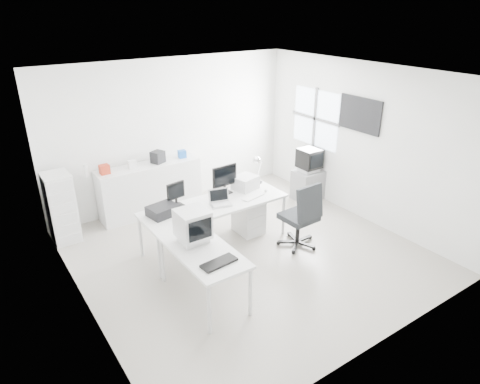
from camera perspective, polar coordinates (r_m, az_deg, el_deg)
floor at (r=6.95m, az=0.94°, el=-8.11°), size 5.00×5.00×0.01m
ceiling at (r=5.95m, az=1.13°, el=15.37°), size 5.00×5.00×0.01m
back_wall at (r=8.37m, az=-9.00°, el=7.81°), size 5.00×0.02×2.80m
left_wall at (r=5.39m, az=-21.24°, el=-2.93°), size 0.02×5.00×2.80m
right_wall at (r=7.95m, az=15.99°, el=6.30°), size 0.02×5.00×2.80m
window at (r=8.66m, az=10.00°, el=9.66°), size 0.02×1.20×1.10m
wall_picture at (r=7.86m, az=15.70°, el=9.93°), size 0.04×0.90×0.60m
main_desk at (r=7.00m, az=-3.31°, el=-4.32°), size 2.40×0.80×0.75m
side_desk at (r=5.83m, az=-4.85°, el=-10.80°), size 0.70×1.40×0.75m
drawer_pedestal at (r=7.42m, az=1.13°, el=-3.24°), size 0.40×0.50×0.60m
inkjet_printer at (r=6.54m, az=-10.24°, el=-2.43°), size 0.48×0.40×0.15m
lcd_monitor_small at (r=6.72m, az=-8.54°, el=-0.41°), size 0.34×0.23×0.39m
lcd_monitor_large at (r=7.10m, az=-2.06°, el=1.61°), size 0.47×0.21×0.48m
laptop at (r=6.74m, az=-2.60°, el=-0.96°), size 0.38×0.39×0.21m
white_keyboard at (r=7.04m, az=1.77°, el=-0.63°), size 0.45×0.23×0.02m
white_mouse at (r=7.24m, az=3.47°, el=0.19°), size 0.05×0.05×0.05m
laser_printer at (r=7.33m, az=0.72°, el=1.28°), size 0.46×0.42×0.22m
desk_lamp at (r=7.53m, az=2.56°, el=2.95°), size 0.19×0.19×0.48m
crt_monitor at (r=5.70m, az=-6.32°, el=-4.51°), size 0.42×0.42×0.48m
black_keyboard at (r=5.32m, az=-2.82°, el=-9.40°), size 0.48×0.23×0.03m
office_chair at (r=6.95m, az=7.84°, el=-2.90°), size 0.69×0.69×1.15m
tv_cabinet at (r=8.77m, az=9.01°, el=0.95°), size 0.55×0.45×0.60m
crt_tv at (r=8.58m, az=9.23°, el=4.19°), size 0.50×0.48×0.45m
sideboard at (r=8.21m, az=-11.86°, el=0.43°), size 1.93×0.48×0.96m
clutter_box_a at (r=7.77m, az=-17.62°, el=2.90°), size 0.17×0.15×0.16m
clutter_box_b at (r=7.91m, az=-14.19°, el=3.61°), size 0.15×0.13×0.14m
clutter_box_c at (r=8.07m, az=-10.91°, el=4.60°), size 0.28×0.27×0.22m
clutter_box_d at (r=8.28m, az=-7.74°, el=5.04°), size 0.16×0.14×0.14m
clutter_bottle at (r=7.72m, az=-19.84°, el=2.70°), size 0.07×0.07×0.22m
filing_cabinet at (r=7.63m, az=-22.74°, el=-1.94°), size 0.42×0.50×1.19m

